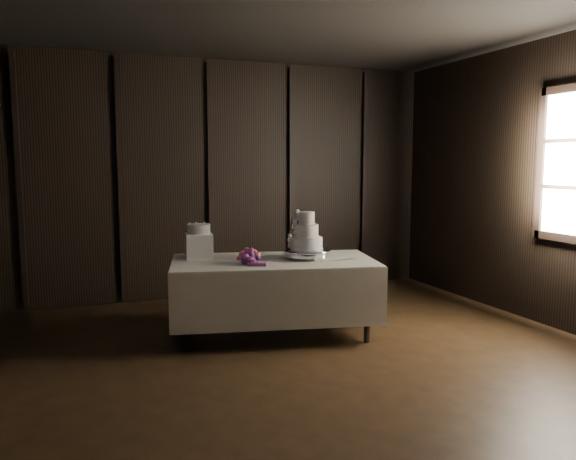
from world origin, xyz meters
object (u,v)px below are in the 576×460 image
at_px(small_cake, 199,229).
at_px(display_table, 274,294).
at_px(bouquet, 249,257).
at_px(box_pedestal, 199,246).
at_px(cake_stand, 307,254).
at_px(wedding_cake, 305,235).

bearing_deg(small_cake, display_table, -28.20).
height_order(display_table, bouquet, bouquet).
xyz_separation_m(bouquet, box_pedestal, (-0.37, 0.47, 0.06)).
xyz_separation_m(cake_stand, small_cake, (-1.00, 0.40, 0.25)).
xyz_separation_m(cake_stand, wedding_cake, (-0.03, -0.02, 0.20)).
height_order(cake_stand, box_pedestal, box_pedestal).
relative_size(box_pedestal, small_cake, 1.11).
xyz_separation_m(wedding_cake, small_cake, (-0.97, 0.42, 0.06)).
distance_m(display_table, box_pedestal, 0.89).
xyz_separation_m(cake_stand, box_pedestal, (-1.00, 0.40, 0.08)).
relative_size(wedding_cake, box_pedestal, 1.46).
bearing_deg(display_table, bouquet, -146.47).
xyz_separation_m(display_table, small_cake, (-0.67, 0.36, 0.64)).
distance_m(display_table, cake_stand, 0.51).
height_order(wedding_cake, small_cake, wedding_cake).
bearing_deg(bouquet, wedding_cake, 5.07).
distance_m(cake_stand, wedding_cake, 0.20).
distance_m(display_table, bouquet, 0.51).
bearing_deg(wedding_cake, bouquet, -152.48).
relative_size(display_table, box_pedestal, 8.34).
bearing_deg(small_cake, cake_stand, -21.95).
relative_size(cake_stand, wedding_cake, 1.27).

